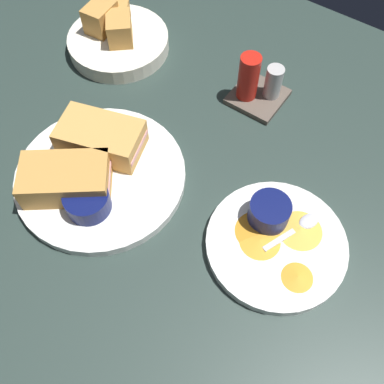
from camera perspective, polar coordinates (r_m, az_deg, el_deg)
The scene contains 12 objects.
ground_plane at distance 74.12cm, azimuth -8.45°, elevation 2.84°, with size 110.00×110.00×3.00cm, color #283833.
plate_sandwich_main at distance 71.39cm, azimuth -11.71°, elevation 2.03°, with size 26.89×26.89×1.60cm, color white.
sandwich_half_near at distance 71.73cm, azimuth -11.75°, elevation 6.85°, with size 14.73×11.08×4.80cm.
sandwich_half_far at distance 68.48cm, azimuth -16.02°, elevation 1.63°, with size 14.95×13.91×4.80cm.
ramekin_dark_sauce at distance 66.40cm, azimuth -13.41°, elevation -1.11°, with size 6.77×6.77×3.31cm.
spoon_by_dark_ramekin at distance 70.22cm, azimuth -12.24°, elevation 2.15°, with size 6.12×9.33×0.80cm.
plate_chips_companion at distance 65.43cm, azimuth 10.82°, elevation -6.67°, with size 20.47×20.47×1.60cm, color white.
ramekin_light_gravy at distance 64.38cm, azimuth 9.97°, elevation -2.51°, with size 6.02×6.02×3.84cm.
spoon_by_gravy_ramekin at distance 66.23cm, azimuth 14.02°, elevation -4.25°, with size 5.16×9.67×0.80cm.
plantain_chip_scatter at distance 64.59cm, azimuth 10.90°, elevation -5.95°, with size 13.93×12.44×0.60cm.
bread_basket_rear at distance 90.24cm, azimuth -9.67°, elevation 19.10°, with size 19.20×19.20×7.99cm.
condiment_caddy at distance 79.47cm, azimuth 8.42°, elevation 13.56°, with size 9.00×9.00×9.50cm.
Camera 1 is at (32.12, -27.14, 59.53)cm, focal length 41.21 mm.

